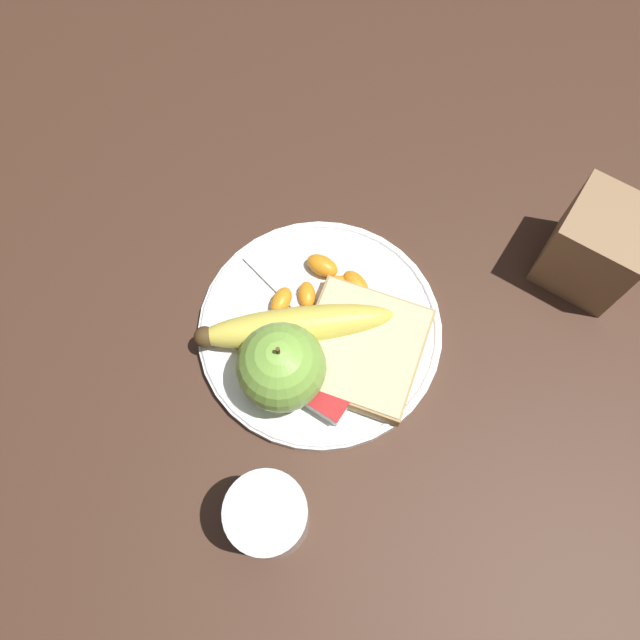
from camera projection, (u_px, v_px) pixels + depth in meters
ground_plane at (320, 332)px, 0.64m from camera, size 3.00×3.00×0.00m
plate at (320, 329)px, 0.63m from camera, size 0.25×0.25×0.01m
juice_glass at (269, 517)px, 0.53m from camera, size 0.07×0.07×0.09m
apple at (277, 365)px, 0.57m from camera, size 0.08×0.08×0.09m
banana at (294, 327)px, 0.60m from camera, size 0.15×0.17×0.04m
bread_slice at (363, 347)px, 0.61m from camera, size 0.14×0.14×0.02m
fork at (314, 323)px, 0.62m from camera, size 0.06×0.17×0.00m
jam_packet at (333, 396)px, 0.59m from camera, size 0.04×0.04×0.02m
orange_segment_0 at (283, 299)px, 0.63m from camera, size 0.03×0.02×0.02m
orange_segment_1 at (336, 310)px, 0.62m from camera, size 0.04×0.03×0.02m
orange_segment_2 at (321, 314)px, 0.62m from camera, size 0.03×0.03×0.01m
orange_segment_3 at (307, 295)px, 0.63m from camera, size 0.03×0.03×0.02m
orange_segment_4 at (359, 302)px, 0.63m from camera, size 0.02×0.03×0.01m
orange_segment_5 at (356, 285)px, 0.63m from camera, size 0.03×0.04×0.02m
orange_segment_6 at (337, 283)px, 0.64m from camera, size 0.03×0.03×0.01m
orange_segment_7 at (322, 266)px, 0.64m from camera, size 0.02×0.04×0.02m
condiment_caddy at (596, 246)px, 0.62m from camera, size 0.08×0.08×0.10m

